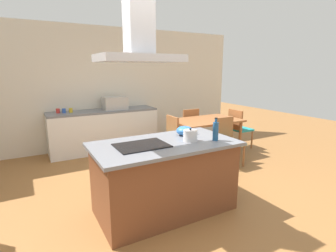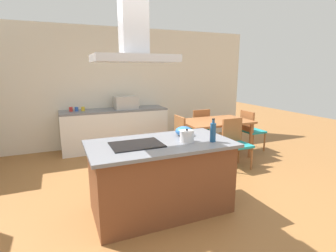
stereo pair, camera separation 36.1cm
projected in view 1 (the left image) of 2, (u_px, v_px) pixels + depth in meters
The scene contains 18 objects.
ground at pixel (125, 170), 4.64m from camera, with size 16.00×16.00×0.00m, color #936033.
wall_back at pixel (96, 88), 5.84m from camera, with size 7.20×0.10×2.70m, color beige.
kitchen_island at pixel (165, 177), 3.26m from camera, with size 1.76×0.96×0.90m.
cooktop at pixel (142, 145), 3.02m from camera, with size 0.60×0.44×0.01m, color black.
tea_kettle at pixel (190, 136), 3.20m from camera, with size 0.23×0.18×0.17m.
olive_oil_bottle at pixel (216, 131), 3.23m from camera, with size 0.07×0.07×0.29m.
mixing_bowl at pixel (185, 131), 3.50m from camera, with size 0.23×0.23×0.13m, color #2D6BB7.
back_counter at pixel (104, 130), 5.73m from camera, with size 2.31×0.62×0.90m.
countertop_microwave at pixel (115, 103), 5.73m from camera, with size 0.50×0.38×0.28m, color #B2AFAA.
coffee_mug_red at pixel (58, 111), 5.26m from camera, with size 0.08×0.08×0.09m, color red.
coffee_mug_blue at pixel (64, 111), 5.29m from camera, with size 0.08×0.08×0.09m, color #2D56B2.
coffee_mug_yellow at pixel (71, 110), 5.34m from camera, with size 0.08×0.08×0.09m, color gold.
dining_table at pixel (206, 123), 5.40m from camera, with size 1.40×0.90×0.75m.
chair_at_left_end at pixel (168, 136), 5.00m from camera, with size 0.42×0.42×0.89m.
chair_facing_back_wall at pixel (188, 125), 6.00m from camera, with size 0.42×0.42×0.89m.
chair_facing_island at pixel (227, 138), 4.87m from camera, with size 0.42×0.42×0.89m.
chair_at_right_end at pixel (238, 126), 5.87m from camera, with size 0.42×0.42×0.89m.
range_hood at pixel (139, 38), 2.76m from camera, with size 0.90×0.55×0.78m.
Camera 1 is at (-1.44, -2.68, 1.78)m, focal length 27.72 mm.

